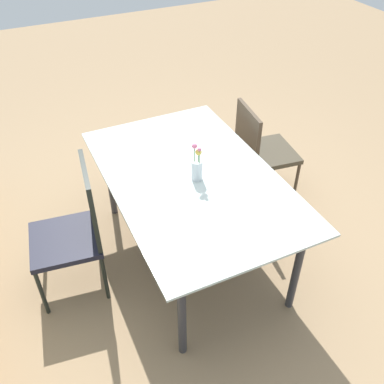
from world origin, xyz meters
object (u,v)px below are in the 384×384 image
(chair_near_right, at_px, (260,148))
(flower_vase, at_px, (197,167))
(dining_table, at_px, (192,183))
(chair_far_side, at_px, (76,227))

(chair_near_right, bearing_deg, flower_vase, -54.09)
(dining_table, height_order, chair_far_side, chair_far_side)
(chair_near_right, xyz_separation_m, chair_far_side, (-0.31, 1.62, 0.02))
(chair_near_right, xyz_separation_m, flower_vase, (-0.44, 0.80, 0.33))
(dining_table, distance_m, chair_far_side, 0.83)
(dining_table, distance_m, flower_vase, 0.16)
(dining_table, bearing_deg, chair_far_side, 83.57)
(chair_near_right, bearing_deg, chair_far_side, -71.91)
(flower_vase, bearing_deg, chair_near_right, -61.44)
(dining_table, height_order, flower_vase, flower_vase)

